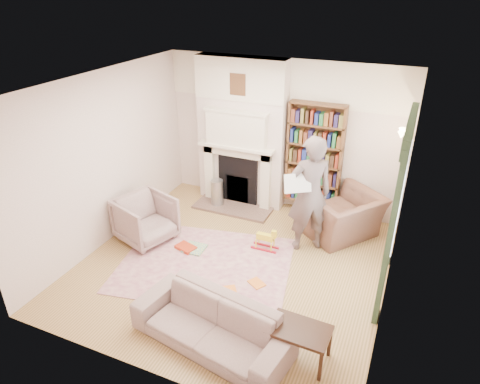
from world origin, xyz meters
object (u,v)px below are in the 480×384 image
at_px(sofa, 212,325).
at_px(rocking_horse, 265,239).
at_px(bookcase, 314,154).
at_px(armchair_left, 146,219).
at_px(man_reading, 310,195).
at_px(armchair_reading, 342,215).
at_px(paraffin_heater, 217,193).
at_px(coffee_table, 298,343).

bearing_deg(sofa, rocking_horse, 103.32).
bearing_deg(bookcase, armchair_left, -138.35).
relative_size(man_reading, rocking_horse, 4.40).
xyz_separation_m(bookcase, armchair_reading, (0.70, -0.59, -0.79)).
xyz_separation_m(bookcase, armchair_left, (-2.30, -2.05, -0.79)).
xyz_separation_m(paraffin_heater, rocking_horse, (1.38, -1.04, -0.08)).
xyz_separation_m(armchair_left, sofa, (2.07, -1.65, -0.10)).
distance_m(armchair_reading, armchair_left, 3.33).
bearing_deg(coffee_table, paraffin_heater, 132.32).
bearing_deg(rocking_horse, armchair_left, -165.57).
bearing_deg(sofa, armchair_reading, 83.57).
bearing_deg(bookcase, sofa, -93.55).
distance_m(paraffin_heater, rocking_horse, 1.73).
bearing_deg(armchair_left, rocking_horse, -56.56).
height_order(sofa, paraffin_heater, sofa).
xyz_separation_m(sofa, rocking_horse, (-0.12, 2.15, -0.10)).
distance_m(man_reading, paraffin_heater, 2.21).
height_order(armchair_reading, rocking_horse, armchair_reading).
distance_m(man_reading, rocking_horse, 1.04).
height_order(armchair_left, sofa, armchair_left).
bearing_deg(bookcase, man_reading, -78.28).
distance_m(armchair_left, coffee_table, 3.43).
xyz_separation_m(armchair_left, paraffin_heater, (0.57, 1.55, -0.11)).
bearing_deg(rocking_horse, man_reading, 30.09).
distance_m(man_reading, coffee_table, 2.49).
bearing_deg(coffee_table, sofa, -167.22).
relative_size(bookcase, armchair_reading, 1.56).
relative_size(armchair_left, rocking_horse, 1.94).
xyz_separation_m(armchair_reading, rocking_horse, (-1.04, -0.95, -0.19)).
relative_size(sofa, paraffin_heater, 3.61).
distance_m(armchair_reading, coffee_table, 2.91).
height_order(bookcase, sofa, bookcase).
relative_size(bookcase, coffee_table, 2.64).
bearing_deg(coffee_table, rocking_horse, 122.46).
relative_size(coffee_table, paraffin_heater, 1.27).
bearing_deg(bookcase, paraffin_heater, -163.85).
distance_m(bookcase, sofa, 3.80).
distance_m(armchair_left, paraffin_heater, 1.65).
relative_size(sofa, coffee_table, 2.83).
xyz_separation_m(coffee_table, rocking_horse, (-1.14, 1.96, -0.03)).
bearing_deg(rocking_horse, bookcase, 77.24).
bearing_deg(bookcase, rocking_horse, -102.66).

